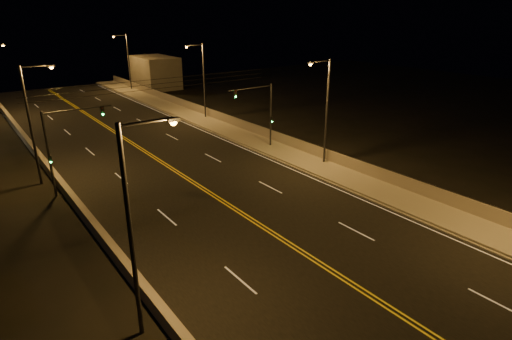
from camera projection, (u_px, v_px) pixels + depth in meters
road at (219, 199)px, 32.21m from camera, size 18.00×120.00×0.02m
sidewalk at (322, 168)px, 38.11m from camera, size 3.60×120.00×0.30m
curb at (307, 173)px, 37.10m from camera, size 0.14×120.00×0.15m
parapet_wall at (336, 158)px, 38.79m from camera, size 0.30×120.00×1.00m
jersey_barrier at (96, 228)px, 27.04m from camera, size 0.45×120.00×0.81m
distant_building_right at (155, 72)px, 77.53m from camera, size 6.00×10.00×5.55m
parapet_rail at (336, 152)px, 38.60m from camera, size 0.06×120.00×0.06m
lane_markings at (219, 199)px, 32.15m from camera, size 17.32×116.00×0.00m
streetlight_1 at (325, 106)px, 37.30m from camera, size 2.55×0.28×9.53m
streetlight_2 at (202, 77)px, 53.81m from camera, size 2.55×0.28×9.53m
streetlight_3 at (127, 59)px, 73.72m from camera, size 2.55×0.28×9.53m
streetlight_4 at (136, 220)px, 17.10m from camera, size 2.55×0.28×9.53m
streetlight_5 at (33, 118)px, 33.27m from camera, size 2.55×0.28×9.53m
traffic_signal_right at (263, 110)px, 42.22m from camera, size 5.11×0.31×6.60m
traffic_signal_left at (61, 142)px, 31.81m from camera, size 5.11×0.31×6.60m
overhead_wires at (159, 84)px, 36.81m from camera, size 22.00×0.03×0.83m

